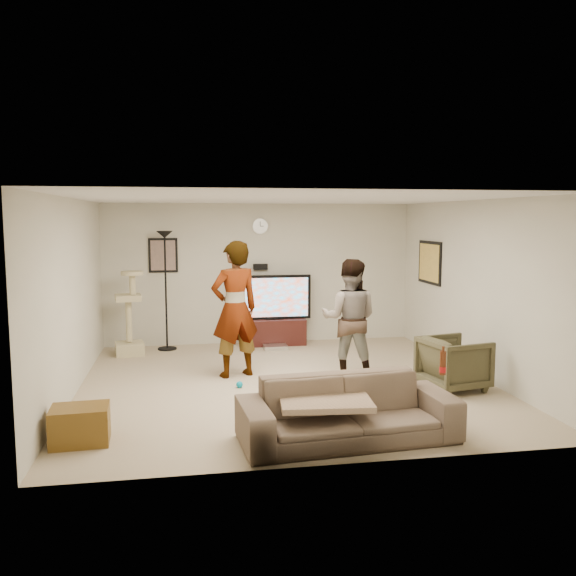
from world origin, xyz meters
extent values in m
cube|color=tan|center=(0.00, 0.00, -0.01)|extent=(5.50, 5.50, 0.02)
cube|color=white|center=(0.00, 0.00, 2.51)|extent=(5.50, 5.50, 0.02)
cube|color=beige|center=(0.00, 2.75, 1.25)|extent=(5.50, 0.04, 2.50)
cube|color=beige|center=(0.00, -2.75, 1.25)|extent=(5.50, 0.04, 2.50)
cube|color=beige|center=(-2.75, 0.00, 1.25)|extent=(0.04, 5.50, 2.50)
cube|color=beige|center=(2.75, 0.00, 1.25)|extent=(0.04, 5.50, 2.50)
cylinder|color=white|center=(0.00, 2.72, 2.10)|extent=(0.26, 0.04, 0.26)
cube|color=black|center=(0.00, 2.69, 1.38)|extent=(0.25, 0.10, 0.10)
cube|color=#816860|center=(-1.70, 2.73, 1.60)|extent=(0.42, 0.03, 0.52)
cube|color=gold|center=(2.73, 1.60, 1.50)|extent=(0.03, 0.78, 0.62)
cube|color=black|center=(0.21, 2.50, 0.23)|extent=(1.10, 0.45, 0.46)
cube|color=silver|center=(0.18, 2.11, 0.04)|extent=(0.40, 0.30, 0.07)
cube|color=black|center=(0.21, 2.50, 0.85)|extent=(1.32, 0.08, 0.78)
cube|color=#31AAE3|center=(0.21, 2.46, 0.85)|extent=(1.21, 0.01, 0.69)
cylinder|color=black|center=(-1.66, 2.42, 1.02)|extent=(0.32, 0.32, 2.03)
cube|color=#C5BA8C|center=(-2.26, 2.13, 0.70)|extent=(0.51, 0.51, 1.40)
imported|color=#A09EB2|center=(-0.65, 0.49, 0.97)|extent=(0.82, 0.67, 1.93)
imported|color=navy|center=(0.94, 0.16, 0.84)|extent=(0.98, 0.88, 1.68)
imported|color=brown|center=(0.26, -2.19, 0.32)|extent=(2.25, 1.03, 0.64)
cube|color=tan|center=(0.02, -2.19, 0.43)|extent=(0.96, 0.78, 0.06)
cylinder|color=#50210D|center=(1.27, -2.19, 0.76)|extent=(0.06, 0.06, 0.25)
imported|color=#3C3824|center=(2.13, -0.66, 0.35)|extent=(0.89, 0.88, 0.69)
cube|color=brown|center=(-2.40, -1.80, 0.19)|extent=(0.59, 0.45, 0.38)
sphere|color=#0786A9|center=(-0.65, -0.12, 0.04)|extent=(0.09, 0.09, 0.09)
camera|label=1|loc=(-1.34, -7.82, 2.25)|focal=37.09mm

